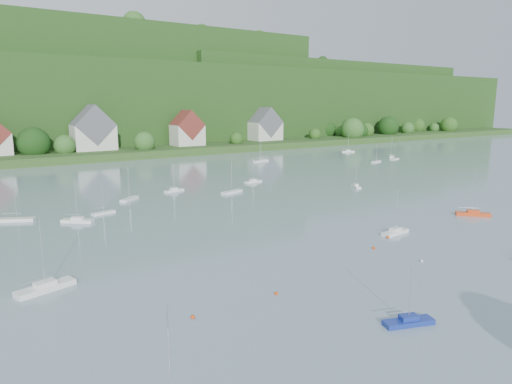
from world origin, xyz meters
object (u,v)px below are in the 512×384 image
near_sailboat_1 (408,321)px  near_sailboat_5 (473,213)px  near_sailboat_3 (395,232)px  near_sailboat_6 (45,287)px

near_sailboat_1 → near_sailboat_5: 51.98m
near_sailboat_3 → near_sailboat_6: near_sailboat_6 is taller
near_sailboat_5 → near_sailboat_3: bearing=-133.1°
near_sailboat_3 → near_sailboat_6: (-52.77, 7.20, 0.04)m
near_sailboat_3 → near_sailboat_6: 53.26m
near_sailboat_5 → near_sailboat_6: 75.90m
near_sailboat_1 → near_sailboat_5: (47.22, 21.74, 0.04)m
near_sailboat_6 → near_sailboat_5: bearing=-21.3°
near_sailboat_3 → near_sailboat_1: bearing=-143.0°
near_sailboat_1 → near_sailboat_3: bearing=60.7°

